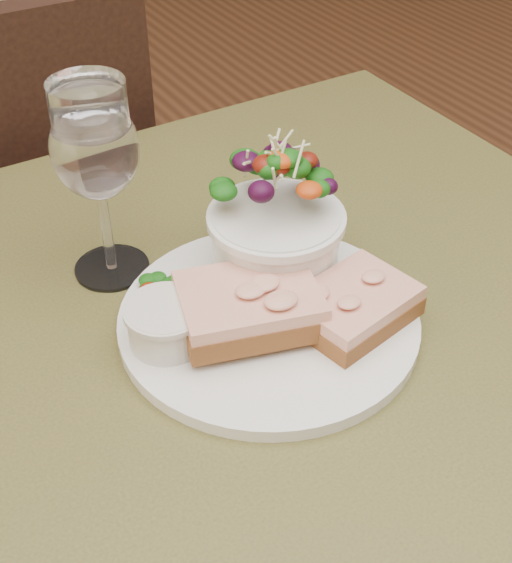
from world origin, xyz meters
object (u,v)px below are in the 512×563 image
wine_glass (96,155)px  cafe_table (273,421)px  chair_far (17,336)px  dinner_plate (269,320)px  sandwich_front (354,305)px  ramekin (166,323)px  salad_bowl (276,215)px  sandwich_back (249,305)px

wine_glass → cafe_table: bearing=-64.3°
chair_far → dinner_plate: (0.11, -0.62, 0.46)m
dinner_plate → wine_glass: wine_glass is taller
chair_far → sandwich_front: chair_far is taller
chair_far → sandwich_front: (0.17, -0.66, 0.48)m
sandwich_front → dinner_plate: bearing=133.7°
cafe_table → ramekin: size_ratio=12.73×
salad_bowl → wine_glass: size_ratio=0.73×
chair_far → sandwich_front: size_ratio=7.94×
dinner_plate → salad_bowl: 0.09m
chair_far → sandwich_back: bearing=99.3°
sandwich_front → wine_glass: wine_glass is taller
ramekin → cafe_table: bearing=-23.7°
salad_bowl → ramekin: bearing=-164.5°
sandwich_back → wine_glass: size_ratio=0.77×
dinner_plate → salad_bowl: salad_bowl is taller
wine_glass → sandwich_back: bearing=-66.8°
chair_far → sandwich_back: chair_far is taller
dinner_plate → ramekin: bearing=169.8°
sandwich_front → sandwich_back: sandwich_back is taller
wine_glass → chair_far: bearing=93.3°
sandwich_front → ramekin: ramekin is taller
sandwich_back → wine_glass: wine_glass is taller
cafe_table → chair_far: (-0.11, 0.64, -0.36)m
sandwich_back → salad_bowl: salad_bowl is taller
cafe_table → wine_glass: (-0.08, 0.16, 0.22)m
sandwich_front → cafe_table: bearing=150.6°
dinner_plate → wine_glass: (-0.09, 0.14, 0.12)m
chair_far → ramekin: 0.78m
salad_bowl → dinner_plate: bearing=-127.2°
ramekin → salad_bowl: bearing=15.5°
dinner_plate → wine_glass: size_ratio=1.48×
dinner_plate → sandwich_back: sandwich_back is taller
ramekin → sandwich_front: bearing=-21.1°
sandwich_back → ramekin: bearing=178.7°
chair_far → wine_glass: wine_glass is taller
dinner_plate → salad_bowl: size_ratio=2.04×
chair_far → dinner_plate: bearing=101.3°
ramekin → wine_glass: 0.16m
chair_far → dinner_plate: chair_far is taller
chair_far → sandwich_back: size_ratio=6.72×
dinner_plate → sandwich_front: size_ratio=2.28×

